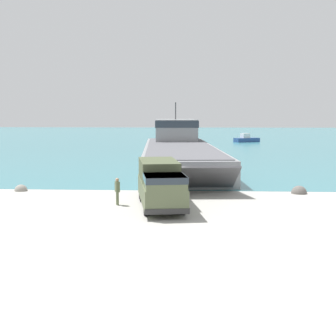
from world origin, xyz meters
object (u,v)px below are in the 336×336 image
soldier_on_ramp (117,189)px  moored_boat_a (246,139)px  military_truck (160,183)px  landing_craft (178,148)px  moored_boat_b (171,142)px

soldier_on_ramp → moored_boat_a: 73.92m
military_truck → moored_boat_a: (13.59, 72.43, -0.90)m
landing_craft → moored_boat_a: bearing=69.0°
moored_boat_a → soldier_on_ramp: bearing=-38.9°
military_truck → moored_boat_b: (-2.23, 59.99, -0.93)m
military_truck → moored_boat_a: bearing=159.8°
soldier_on_ramp → moored_boat_b: bearing=64.8°
landing_craft → soldier_on_ramp: landing_craft is taller
moored_boat_a → moored_boat_b: (-15.83, -12.44, -0.03)m
moored_boat_a → moored_boat_b: 20.13m
soldier_on_ramp → moored_boat_b: 59.63m
military_truck → moored_boat_a: military_truck is taller
landing_craft → moored_boat_a: landing_craft is taller
moored_boat_a → moored_boat_b: moored_boat_a is taller
landing_craft → moored_boat_a: (13.32, 44.73, -1.23)m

